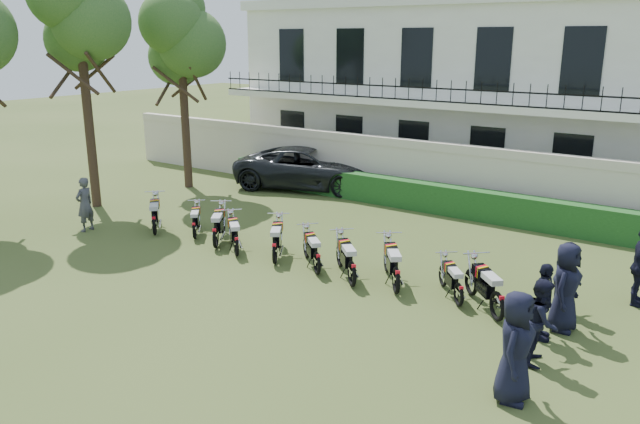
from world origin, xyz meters
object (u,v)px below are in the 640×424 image
object	(u,v)px
motorcycle_8	(459,289)
motorcycle_9	(498,299)
motorcycle_5	(317,258)
suv	(309,168)
tree_west_mid	(78,12)
motorcycle_3	(236,240)
motorcycle_2	(215,232)
inspector	(85,204)
officer_4	(568,277)
motorcycle_0	(154,220)
motorcycle_1	(194,226)
motorcycle_4	(275,247)
motorcycle_7	(396,274)
officer_0	(516,347)
motorcycle_6	(352,268)
officer_1	(541,321)
tree_west_near	(181,36)
officer_2	(543,302)
officer_3	(566,287)

from	to	relation	value
motorcycle_8	motorcycle_9	size ratio (longest dim) A/B	0.88
motorcycle_5	suv	xyz separation A→B (m)	(-5.77, 7.63, 0.34)
tree_west_mid	motorcycle_3	size ratio (longest dim) A/B	5.97
motorcycle_9	motorcycle_2	bearing A→B (deg)	135.35
motorcycle_5	motorcycle_9	bearing A→B (deg)	-48.18
motorcycle_9	inspector	size ratio (longest dim) A/B	0.89
inspector	officer_4	bearing A→B (deg)	92.73
motorcycle_0	motorcycle_9	bearing A→B (deg)	-45.65
motorcycle_2	inspector	size ratio (longest dim) A/B	0.99
suv	motorcycle_3	bearing A→B (deg)	-176.33
motorcycle_1	motorcycle_4	world-z (taller)	motorcycle_4
tree_west_mid	motorcycle_1	size ratio (longest dim) A/B	6.49
motorcycle_3	tree_west_mid	bearing A→B (deg)	123.36
motorcycle_4	motorcycle_8	world-z (taller)	motorcycle_4
suv	inspector	bearing A→B (deg)	146.55
motorcycle_3	motorcycle_8	xyz separation A→B (m)	(6.33, 0.39, -0.05)
officer_4	motorcycle_7	bearing A→B (deg)	103.72
motorcycle_5	officer_0	distance (m)	6.56
motorcycle_8	inspector	xyz separation A→B (m)	(-11.82, -1.27, 0.42)
motorcycle_2	officer_4	distance (m)	9.40
motorcycle_6	officer_0	xyz separation A→B (m)	(4.78, -2.59, 0.46)
motorcycle_6	officer_1	world-z (taller)	officer_1
motorcycle_5	inspector	world-z (taller)	inspector
inspector	suv	bearing A→B (deg)	157.74
motorcycle_5	officer_0	bearing A→B (deg)	-73.02
motorcycle_2	motorcycle_4	size ratio (longest dim) A/B	1.00
officer_1	motorcycle_3	bearing A→B (deg)	73.30
tree_west_near	motorcycle_8	size ratio (longest dim) A/B	5.91
suv	officer_2	bearing A→B (deg)	-143.05
motorcycle_2	officer_0	xyz separation A→B (m)	(9.49, -2.78, 0.46)
motorcycle_1	motorcycle_9	world-z (taller)	motorcycle_9
motorcycle_9	officer_4	world-z (taller)	officer_4
motorcycle_5	motorcycle_6	size ratio (longest dim) A/B	0.98
motorcycle_4	officer_3	bearing A→B (deg)	-29.98
tree_west_mid	suv	size ratio (longest dim) A/B	1.50
motorcycle_1	motorcycle_9	size ratio (longest dim) A/B	0.89
tree_west_mid	motorcycle_0	bearing A→B (deg)	-14.58
motorcycle_4	motorcycle_6	xyz separation A→B (m)	(2.51, -0.15, 0.01)
motorcycle_5	officer_3	bearing A→B (deg)	-44.08
officer_1	officer_3	xyz separation A→B (m)	(0.00, 1.64, 0.12)
motorcycle_3	officer_3	bearing A→B (deg)	-44.42
motorcycle_4	inspector	distance (m)	6.82
tree_west_near	motorcycle_9	distance (m)	16.30
motorcycle_9	officer_2	xyz separation A→B (m)	(0.99, -0.27, 0.29)
motorcycle_2	officer_1	xyz separation A→B (m)	(9.48, -1.25, 0.31)
motorcycle_9	officer_3	world-z (taller)	officer_3
officer_0	officer_1	bearing A→B (deg)	-4.24
tree_west_mid	motorcycle_8	world-z (taller)	tree_west_mid
motorcycle_6	suv	xyz separation A→B (m)	(-6.92, 7.80, 0.31)
motorcycle_0	officer_2	size ratio (longest dim) A/B	0.95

